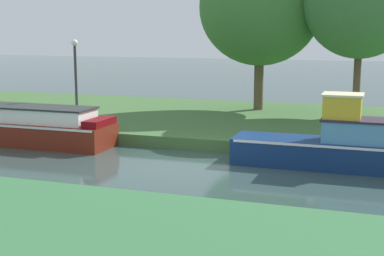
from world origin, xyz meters
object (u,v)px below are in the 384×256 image
maroon_barge (15,126)px  mooring_post_near (367,134)px  willow_tree_left (260,7)px  lamp_post (76,72)px

maroon_barge → mooring_post_near: bearing=7.0°
willow_tree_left → lamp_post: (-5.60, -6.02, -2.52)m
maroon_barge → lamp_post: size_ratio=2.39×
mooring_post_near → willow_tree_left: bearing=126.0°
willow_tree_left → mooring_post_near: bearing=-54.0°
maroon_barge → willow_tree_left: bearing=49.9°
lamp_post → mooring_post_near: (10.44, -0.66, -1.58)m
lamp_post → mooring_post_near: bearing=-3.6°
mooring_post_near → maroon_barge: bearing=-173.0°
willow_tree_left → lamp_post: size_ratio=2.24×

